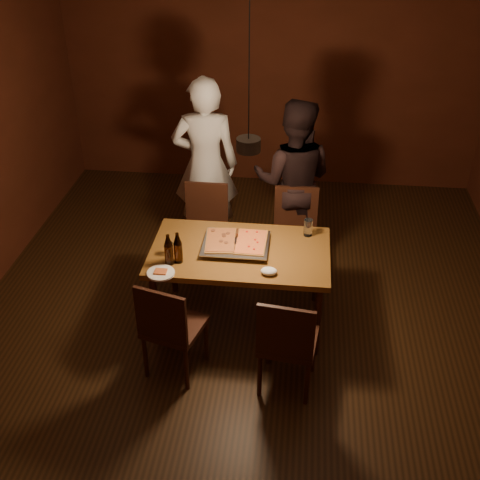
# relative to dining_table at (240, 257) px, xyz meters

# --- Properties ---
(room_shell) EXTENTS (6.00, 6.00, 6.00)m
(room_shell) POSITION_rel_dining_table_xyz_m (0.08, -0.11, 0.72)
(room_shell) COLOR #39200F
(room_shell) RESTS_ON ground
(dining_table) EXTENTS (1.50, 0.90, 0.75)m
(dining_table) POSITION_rel_dining_table_xyz_m (0.00, 0.00, 0.00)
(dining_table) COLOR brown
(dining_table) RESTS_ON floor
(chair_far_left) EXTENTS (0.42, 0.42, 0.49)m
(chair_far_left) POSITION_rel_dining_table_xyz_m (-0.43, 0.81, -0.14)
(chair_far_left) COLOR #38190F
(chair_far_left) RESTS_ON floor
(chair_far_right) EXTENTS (0.42, 0.42, 0.49)m
(chair_far_right) POSITION_rel_dining_table_xyz_m (0.44, 0.83, -0.14)
(chair_far_right) COLOR #38190F
(chair_far_right) RESTS_ON floor
(chair_near_left) EXTENTS (0.52, 0.52, 0.49)m
(chair_near_left) POSITION_rel_dining_table_xyz_m (-0.46, -0.74, -0.14)
(chair_near_left) COLOR #38190F
(chair_near_left) RESTS_ON floor
(chair_near_right) EXTENTS (0.47, 0.47, 0.49)m
(chair_near_right) POSITION_rel_dining_table_xyz_m (0.44, -0.81, -0.14)
(chair_near_right) COLOR #38190F
(chair_near_right) RESTS_ON floor
(pizza_tray) EXTENTS (0.57, 0.48, 0.05)m
(pizza_tray) POSITION_rel_dining_table_xyz_m (-0.04, 0.03, 0.10)
(pizza_tray) COLOR silver
(pizza_tray) RESTS_ON dining_table
(pizza_meat) EXTENTS (0.28, 0.41, 0.02)m
(pizza_meat) POSITION_rel_dining_table_xyz_m (-0.17, 0.05, 0.13)
(pizza_meat) COLOR maroon
(pizza_meat) RESTS_ON pizza_tray
(pizza_cheese) EXTENTS (0.26, 0.41, 0.02)m
(pizza_cheese) POSITION_rel_dining_table_xyz_m (0.09, 0.05, 0.13)
(pizza_cheese) COLOR gold
(pizza_cheese) RESTS_ON pizza_tray
(spatula) EXTENTS (0.11, 0.25, 0.04)m
(spatula) POSITION_rel_dining_table_xyz_m (-0.03, 0.04, 0.14)
(spatula) COLOR silver
(spatula) RESTS_ON pizza_tray
(beer_bottle_a) EXTENTS (0.07, 0.07, 0.27)m
(beer_bottle_a) POSITION_rel_dining_table_xyz_m (-0.54, -0.26, 0.21)
(beer_bottle_a) COLOR black
(beer_bottle_a) RESTS_ON dining_table
(beer_bottle_b) EXTENTS (0.07, 0.07, 0.27)m
(beer_bottle_b) POSITION_rel_dining_table_xyz_m (-0.48, -0.23, 0.21)
(beer_bottle_b) COLOR black
(beer_bottle_b) RESTS_ON dining_table
(water_glass_left) EXTENTS (0.07, 0.07, 0.11)m
(water_glass_left) POSITION_rel_dining_table_xyz_m (-0.57, -0.13, 0.13)
(water_glass_left) COLOR silver
(water_glass_left) RESTS_ON dining_table
(water_glass_right) EXTENTS (0.08, 0.08, 0.15)m
(water_glass_right) POSITION_rel_dining_table_xyz_m (0.56, 0.30, 0.15)
(water_glass_right) COLOR silver
(water_glass_right) RESTS_ON dining_table
(plate_slice) EXTENTS (0.22, 0.22, 0.03)m
(plate_slice) POSITION_rel_dining_table_xyz_m (-0.58, -0.41, 0.08)
(plate_slice) COLOR white
(plate_slice) RESTS_ON dining_table
(napkin) EXTENTS (0.13, 0.10, 0.05)m
(napkin) POSITION_rel_dining_table_xyz_m (0.26, -0.32, 0.10)
(napkin) COLOR white
(napkin) RESTS_ON dining_table
(diner_white) EXTENTS (0.71, 0.51, 1.82)m
(diner_white) POSITION_rel_dining_table_xyz_m (-0.49, 1.28, 0.24)
(diner_white) COLOR silver
(diner_white) RESTS_ON floor
(diner_dark) EXTENTS (0.87, 0.71, 1.67)m
(diner_dark) POSITION_rel_dining_table_xyz_m (0.40, 1.17, 0.16)
(diner_dark) COLOR black
(diner_dark) RESTS_ON floor
(pendant_lamp) EXTENTS (0.18, 0.18, 1.10)m
(pendant_lamp) POSITION_rel_dining_table_xyz_m (0.08, -0.11, 1.08)
(pendant_lamp) COLOR black
(pendant_lamp) RESTS_ON ceiling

